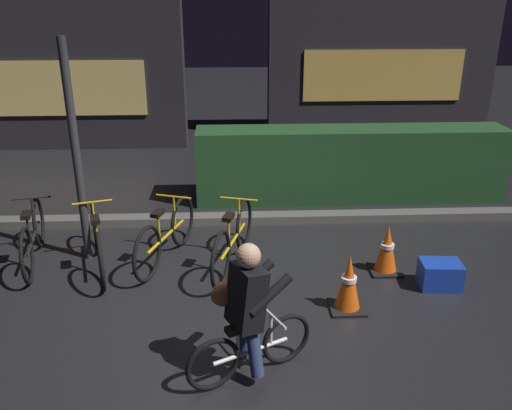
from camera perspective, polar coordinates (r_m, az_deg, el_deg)
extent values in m
plane|color=black|center=(5.63, -1.78, -10.87)|extent=(40.00, 40.00, 0.00)
cube|color=#56544F|center=(7.55, -2.09, -1.48)|extent=(12.00, 0.24, 0.12)
cube|color=#214723|center=(8.43, 10.15, 4.38)|extent=(4.80, 0.70, 1.14)
cube|color=#262328|center=(11.86, -20.86, 14.52)|extent=(5.19, 0.50, 3.66)
cube|color=#F2D172|center=(11.67, -20.89, 11.68)|extent=(3.63, 0.04, 1.10)
cube|color=#262328|center=(12.44, 13.52, 16.70)|extent=(5.03, 0.50, 4.15)
cube|color=#E5B751|center=(12.26, 13.58, 13.45)|extent=(3.52, 0.04, 1.10)
cylinder|color=#2D2D33|center=(6.44, -18.87, 5.12)|extent=(0.10, 0.10, 2.64)
torus|color=black|center=(7.32, -22.47, -1.71)|extent=(0.17, 0.65, 0.65)
torus|color=black|center=(6.44, -23.53, -5.05)|extent=(0.17, 0.65, 0.65)
cylinder|color=black|center=(6.88, -22.97, -3.28)|extent=(0.22, 0.96, 0.04)
cylinder|color=black|center=(6.65, -23.39, -2.45)|extent=(0.03, 0.03, 0.37)
cube|color=black|center=(6.59, -23.62, -1.00)|extent=(0.14, 0.22, 0.05)
cylinder|color=black|center=(7.05, -22.92, -0.87)|extent=(0.03, 0.03, 0.41)
cylinder|color=black|center=(6.98, -23.17, 0.69)|extent=(0.46, 0.11, 0.02)
torus|color=black|center=(6.92, -17.03, -2.28)|extent=(0.23, 0.64, 0.66)
torus|color=black|center=(6.03, -16.46, -5.88)|extent=(0.23, 0.64, 0.66)
cylinder|color=gold|center=(6.47, -16.76, -3.95)|extent=(0.32, 0.95, 0.04)
cylinder|color=gold|center=(6.24, -16.84, -3.07)|extent=(0.03, 0.03, 0.37)
cube|color=black|center=(6.17, -17.02, -1.51)|extent=(0.15, 0.22, 0.05)
cylinder|color=gold|center=(6.64, -17.11, -1.37)|extent=(0.03, 0.03, 0.42)
cylinder|color=gold|center=(6.56, -17.31, 0.29)|extent=(0.45, 0.16, 0.02)
torus|color=black|center=(6.87, -7.96, -1.69)|extent=(0.25, 0.63, 0.65)
torus|color=black|center=(6.08, -11.67, -5.18)|extent=(0.25, 0.63, 0.65)
cylinder|color=gold|center=(6.47, -9.70, -3.33)|extent=(0.35, 0.94, 0.04)
cylinder|color=gold|center=(6.25, -10.47, -2.43)|extent=(0.03, 0.03, 0.37)
cube|color=black|center=(6.18, -10.58, -0.88)|extent=(0.16, 0.22, 0.05)
cylinder|color=gold|center=(6.61, -8.81, -0.77)|extent=(0.03, 0.03, 0.41)
cylinder|color=gold|center=(6.53, -8.91, 0.90)|extent=(0.44, 0.17, 0.02)
torus|color=black|center=(6.68, -1.31, -2.07)|extent=(0.23, 0.66, 0.67)
torus|color=black|center=(5.81, -3.83, -5.95)|extent=(0.23, 0.66, 0.67)
cylinder|color=gold|center=(6.24, -2.48, -3.87)|extent=(0.31, 0.98, 0.04)
cylinder|color=gold|center=(6.01, -2.96, -2.95)|extent=(0.03, 0.03, 0.38)
cube|color=black|center=(5.93, -3.00, -1.29)|extent=(0.15, 0.22, 0.05)
cylinder|color=gold|center=(6.40, -1.83, -1.12)|extent=(0.03, 0.03, 0.42)
cylinder|color=gold|center=(6.32, -1.86, 0.66)|extent=(0.45, 0.15, 0.02)
cube|color=black|center=(5.66, 9.79, -10.85)|extent=(0.36, 0.36, 0.03)
cone|color=#EA560F|center=(5.50, 9.99, -8.14)|extent=(0.26, 0.26, 0.59)
cylinder|color=white|center=(5.49, 10.01, -7.87)|extent=(0.16, 0.16, 0.05)
cube|color=black|center=(6.45, 13.76, -6.84)|extent=(0.36, 0.36, 0.03)
cone|color=#EA560F|center=(6.32, 13.99, -4.51)|extent=(0.26, 0.26, 0.55)
cylinder|color=white|center=(6.31, 14.01, -4.28)|extent=(0.16, 0.16, 0.05)
cube|color=#193DB7|center=(6.24, 19.28, -7.11)|extent=(0.46, 0.35, 0.30)
torus|color=black|center=(4.75, 3.29, -14.24)|extent=(0.45, 0.26, 0.48)
torus|color=black|center=(4.48, -4.66, -16.81)|extent=(0.45, 0.26, 0.48)
cylinder|color=silver|center=(4.61, -0.54, -15.52)|extent=(0.64, 0.35, 0.04)
cylinder|color=silver|center=(4.48, -1.97, -14.63)|extent=(0.03, 0.03, 0.26)
cube|color=black|center=(4.40, -1.99, -13.25)|extent=(0.22, 0.18, 0.05)
cylinder|color=silver|center=(4.60, 1.62, -13.32)|extent=(0.03, 0.03, 0.30)
cylinder|color=silver|center=(4.51, 1.64, -11.78)|extent=(0.23, 0.42, 0.02)
cylinder|color=navy|center=(4.63, -1.38, -14.35)|extent=(0.19, 0.24, 0.42)
cylinder|color=navy|center=(4.49, -0.13, -15.66)|extent=(0.19, 0.24, 0.42)
cube|color=black|center=(4.28, -1.04, -9.87)|extent=(0.38, 0.40, 0.54)
sphere|color=tan|center=(4.11, -0.83, -5.52)|extent=(0.20, 0.20, 0.20)
cylinder|color=black|center=(4.42, -0.31, -8.02)|extent=(0.39, 0.25, 0.29)
cylinder|color=black|center=(4.21, 1.57, -9.66)|extent=(0.39, 0.25, 0.29)
ellipsoid|color=brown|center=(4.44, -2.98, -9.43)|extent=(0.36, 0.29, 0.24)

